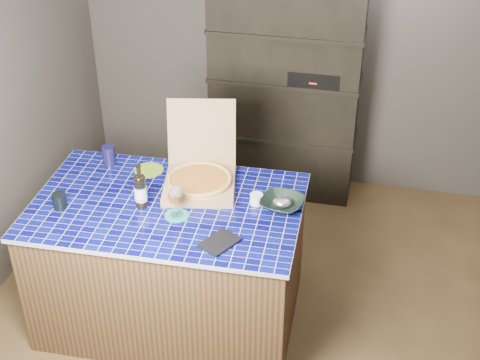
% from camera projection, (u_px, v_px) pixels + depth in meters
% --- Properties ---
extents(room, '(3.50, 3.50, 3.50)m').
position_uv_depth(room, '(245.00, 146.00, 4.03)').
color(room, brown).
rests_on(room, ground).
extents(shelving_unit, '(1.20, 0.41, 1.80)m').
position_uv_depth(shelving_unit, '(285.00, 94.00, 5.48)').
color(shelving_unit, black).
rests_on(shelving_unit, floor).
extents(kitchen_island, '(1.69, 1.10, 0.91)m').
position_uv_depth(kitchen_island, '(171.00, 261.00, 4.35)').
color(kitchen_island, '#4D391E').
rests_on(kitchen_island, floor).
extents(pizza_box, '(0.54, 0.62, 0.48)m').
position_uv_depth(pizza_box, '(200.00, 177.00, 4.24)').
color(pizza_box, tan).
rests_on(pizza_box, kitchen_island).
extents(mead_bottle, '(0.08, 0.08, 0.29)m').
position_uv_depth(mead_bottle, '(140.00, 190.00, 4.03)').
color(mead_bottle, black).
rests_on(mead_bottle, kitchen_island).
extents(teal_trivet, '(0.15, 0.15, 0.01)m').
position_uv_depth(teal_trivet, '(177.00, 215.00, 4.00)').
color(teal_trivet, teal).
rests_on(teal_trivet, kitchen_island).
extents(wine_glass, '(0.09, 0.09, 0.20)m').
position_uv_depth(wine_glass, '(176.00, 196.00, 3.93)').
color(wine_glass, white).
rests_on(wine_glass, teal_trivet).
extents(tumbler, '(0.09, 0.09, 0.10)m').
position_uv_depth(tumbler, '(59.00, 201.00, 4.05)').
color(tumbler, black).
rests_on(tumbler, kitchen_island).
extents(dvd_case, '(0.24, 0.26, 0.02)m').
position_uv_depth(dvd_case, '(220.00, 242.00, 3.77)').
color(dvd_case, black).
rests_on(dvd_case, kitchen_island).
extents(bowl, '(0.30, 0.30, 0.06)m').
position_uv_depth(bowl, '(282.00, 203.00, 4.06)').
color(bowl, black).
rests_on(bowl, kitchen_island).
extents(foil_contents, '(0.12, 0.10, 0.05)m').
position_uv_depth(foil_contents, '(282.00, 202.00, 4.05)').
color(foil_contents, silver).
rests_on(foil_contents, bowl).
extents(white_jar, '(0.08, 0.08, 0.07)m').
position_uv_depth(white_jar, '(256.00, 199.00, 4.09)').
color(white_jar, white).
rests_on(white_jar, kitchen_island).
extents(navy_cup, '(0.08, 0.08, 0.13)m').
position_uv_depth(navy_cup, '(109.00, 155.00, 4.48)').
color(navy_cup, black).
rests_on(navy_cup, kitchen_island).
extents(green_trivet, '(0.19, 0.19, 0.01)m').
position_uv_depth(green_trivet, '(149.00, 170.00, 4.44)').
color(green_trivet, olive).
rests_on(green_trivet, kitchen_island).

